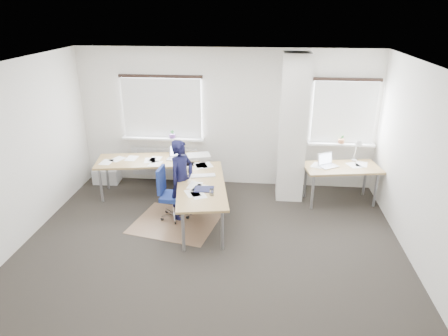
# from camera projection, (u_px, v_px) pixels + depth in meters

# --- Properties ---
(ground) EXTENTS (6.00, 6.00, 0.00)m
(ground) POSITION_uv_depth(u_px,v_px,m) (211.00, 247.00, 6.30)
(ground) COLOR #272420
(ground) RESTS_ON ground
(room_shell) EXTENTS (6.04, 5.04, 2.82)m
(room_shell) POSITION_uv_depth(u_px,v_px,m) (226.00, 133.00, 6.04)
(room_shell) COLOR silver
(room_shell) RESTS_ON ground
(floor_mat) EXTENTS (1.60, 1.44, 0.01)m
(floor_mat) POSITION_uv_depth(u_px,v_px,m) (175.00, 223.00, 6.99)
(floor_mat) COLOR brown
(floor_mat) RESTS_ON ground
(white_crate) EXTENTS (0.54, 0.39, 0.31)m
(white_crate) POSITION_uv_depth(u_px,v_px,m) (107.00, 175.00, 8.54)
(white_crate) COLOR white
(white_crate) RESTS_ON ground
(desk_main) EXTENTS (2.82, 2.63, 0.96)m
(desk_main) POSITION_uv_depth(u_px,v_px,m) (176.00, 172.00, 7.32)
(desk_main) COLOR olive
(desk_main) RESTS_ON ground
(desk_side) EXTENTS (1.50, 0.93, 1.22)m
(desk_side) POSITION_uv_depth(u_px,v_px,m) (342.00, 169.00, 7.50)
(desk_side) COLOR olive
(desk_side) RESTS_ON ground
(task_chair) EXTENTS (0.52, 0.52, 0.96)m
(task_chair) POSITION_uv_depth(u_px,v_px,m) (172.00, 204.00, 7.06)
(task_chair) COLOR navy
(task_chair) RESTS_ON ground
(person) EXTENTS (0.56, 0.63, 1.44)m
(person) POSITION_uv_depth(u_px,v_px,m) (182.00, 180.00, 6.94)
(person) COLOR black
(person) RESTS_ON ground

